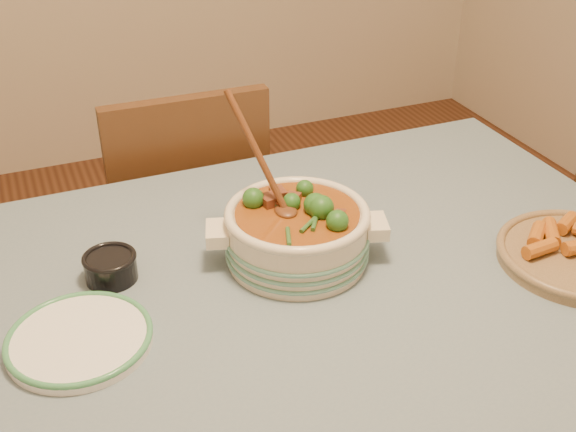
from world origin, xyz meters
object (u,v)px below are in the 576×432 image
Objects in this scene: white_plate at (79,339)px; condiment_bowl at (110,266)px; stew_casserole at (297,229)px; chair_far at (185,214)px; dining_table at (258,339)px.

white_plate is 2.95× the size of condiment_bowl.
condiment_bowl is (-0.34, 0.07, -0.04)m from stew_casserole.
chair_far reaches higher than condiment_bowl.
condiment_bowl is 0.70m from chair_far.
condiment_bowl is at bearing 144.31° from dining_table.
white_plate reaches higher than dining_table.
stew_casserole is 3.48× the size of condiment_bowl.
dining_table is 16.67× the size of condiment_bowl.
chair_far is (0.37, 0.74, -0.26)m from white_plate.
dining_table is 0.76m from chair_far.
white_plate is 0.33× the size of chair_far.
condiment_bowl reaches higher than dining_table.
dining_table is 0.22m from stew_casserole.
condiment_bowl is (0.08, 0.16, 0.02)m from white_plate.
white_plate is (-0.31, 0.00, 0.10)m from dining_table.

